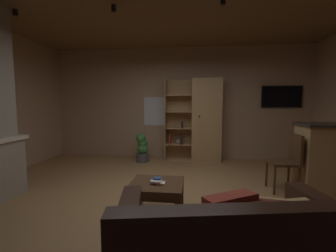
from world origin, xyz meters
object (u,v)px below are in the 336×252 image
bookshelf_cabinet (203,121)px  coffee_table (157,189)px  potted_floor_plant (142,148)px  table_book_0 (161,183)px  table_book_1 (156,181)px  dining_chair (288,159)px  table_book_2 (157,178)px  wall_mounted_tv (282,97)px

bookshelf_cabinet → coffee_table: bookshelf_cabinet is taller
bookshelf_cabinet → potted_floor_plant: bearing=-168.7°
bookshelf_cabinet → table_book_0: bearing=-101.7°
bookshelf_cabinet → table_book_1: bookshelf_cabinet is taller
dining_chair → potted_floor_plant: size_ratio=1.32×
table_book_2 → potted_floor_plant: potted_floor_plant is taller
table_book_0 → dining_chair: bearing=29.5°
bookshelf_cabinet → table_book_0: bookshelf_cabinet is taller
coffee_table → wall_mounted_tv: wall_mounted_tv is taller
bookshelf_cabinet → table_book_2: bookshelf_cabinet is taller
table_book_0 → wall_mounted_tv: 4.18m
coffee_table → wall_mounted_tv: (2.56, 3.09, 1.25)m
table_book_2 → dining_chair: bearing=27.6°
dining_chair → potted_floor_plant: 3.17m
table_book_1 → wall_mounted_tv: wall_mounted_tv is taller
table_book_1 → dining_chair: bearing=28.7°
table_book_1 → potted_floor_plant: size_ratio=0.18×
coffee_table → table_book_1: 0.13m
coffee_table → table_book_1: table_book_1 is taller
bookshelf_cabinet → table_book_1: (-0.67, -2.93, -0.54)m
table_book_0 → dining_chair: dining_chair is taller
coffee_table → table_book_1: (-0.00, -0.05, 0.12)m
bookshelf_cabinet → potted_floor_plant: bookshelf_cabinet is taller
coffee_table → table_book_2: bearing=42.1°
table_book_1 → potted_floor_plant: bearing=106.7°
dining_chair → wall_mounted_tv: 2.40m
table_book_2 → coffee_table: bearing=-137.9°
coffee_table → dining_chair: size_ratio=0.71×
coffee_table → potted_floor_plant: (-0.79, 2.59, 0.01)m
table_book_1 → table_book_2: (0.01, 0.05, 0.02)m
table_book_0 → table_book_2: 0.09m
bookshelf_cabinet → table_book_2: size_ratio=20.06×
bookshelf_cabinet → table_book_2: 3.00m
dining_chair → table_book_1: bearing=-151.3°
dining_chair → potted_floor_plant: dining_chair is taller
table_book_2 → dining_chair: size_ratio=0.11×
coffee_table → bookshelf_cabinet: bearing=77.0°
bookshelf_cabinet → table_book_0: (-0.61, -2.93, -0.57)m
wall_mounted_tv → bookshelf_cabinet: bearing=-173.7°
bookshelf_cabinet → table_book_2: (-0.66, -2.88, -0.52)m
potted_floor_plant → table_book_0: bearing=-72.1°
bookshelf_cabinet → table_book_2: bearing=-102.9°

